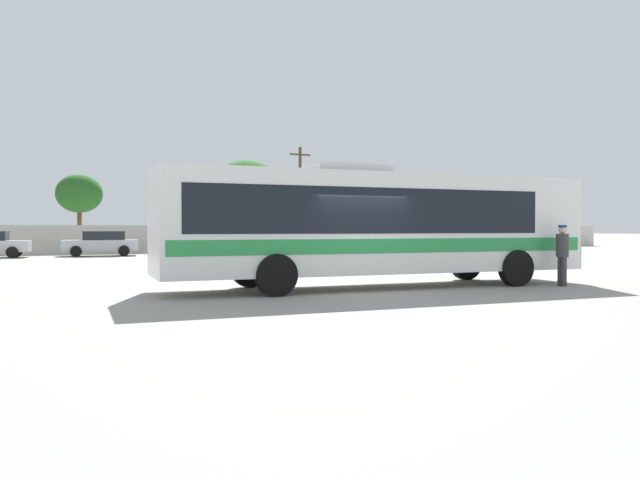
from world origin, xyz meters
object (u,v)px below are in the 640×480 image
object	(u,v)px
coach_bus_white_green	(373,223)
utility_pole_near	(300,196)
parked_car_third_grey	(193,242)
attendant_by_bus_door	(562,251)
parked_car_second_silver	(101,243)
roadside_tree_midright	(247,192)
roadside_tree_midleft	(79,194)

from	to	relation	value
coach_bus_white_green	utility_pole_near	bearing A→B (deg)	71.04
parked_car_third_grey	coach_bus_white_green	bearing A→B (deg)	-90.49
attendant_by_bus_door	parked_car_second_silver	xyz separation A→B (m)	(-10.25, 25.89, -0.22)
coach_bus_white_green	parked_car_second_silver	size ratio (longest dim) A/B	2.81
coach_bus_white_green	utility_pole_near	distance (m)	32.56
coach_bus_white_green	roadside_tree_midright	size ratio (longest dim) A/B	1.82
coach_bus_white_green	parked_car_second_silver	bearing A→B (deg)	102.15
attendant_by_bus_door	roadside_tree_midright	xyz separation A→B (m)	(0.85, 32.24, 3.39)
parked_car_second_silver	roadside_tree_midleft	distance (m)	9.39
parked_car_second_silver	parked_car_third_grey	bearing A→B (deg)	-7.51
parked_car_third_grey	roadside_tree_midleft	size ratio (longest dim) A/B	0.80
coach_bus_white_green	parked_car_third_grey	bearing A→B (deg)	89.51
attendant_by_bus_door	utility_pole_near	bearing A→B (deg)	80.51
parked_car_second_silver	roadside_tree_midleft	xyz separation A→B (m)	(-0.73, 8.75, 3.34)
attendant_by_bus_door	roadside_tree_midleft	bearing A→B (deg)	107.58
coach_bus_white_green	parked_car_third_grey	xyz separation A→B (m)	(0.20, 23.23, -1.01)
parked_car_second_silver	roadside_tree_midleft	bearing A→B (deg)	94.75
parked_car_second_silver	utility_pole_near	distance (m)	17.45
utility_pole_near	coach_bus_white_green	bearing A→B (deg)	-108.96
parked_car_third_grey	roadside_tree_midleft	distance (m)	11.72
coach_bus_white_green	roadside_tree_midright	distance (m)	30.97
attendant_by_bus_door	parked_car_third_grey	distance (m)	25.66
attendant_by_bus_door	utility_pole_near	size ratio (longest dim) A/B	0.21
utility_pole_near	parked_car_second_silver	bearing A→B (deg)	-156.67
coach_bus_white_green	parked_car_third_grey	size ratio (longest dim) A/B	2.80
coach_bus_white_green	parked_car_second_silver	world-z (taller)	coach_bus_white_green
coach_bus_white_green	attendant_by_bus_door	distance (m)	5.51
parked_car_third_grey	roadside_tree_midright	distance (m)	9.78
parked_car_second_silver	parked_car_third_grey	world-z (taller)	parked_car_third_grey
attendant_by_bus_door	utility_pole_near	world-z (taller)	utility_pole_near
attendant_by_bus_door	roadside_tree_midright	distance (m)	32.43
coach_bus_white_green	roadside_tree_midleft	xyz separation A→B (m)	(-5.88, 32.68, 2.31)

